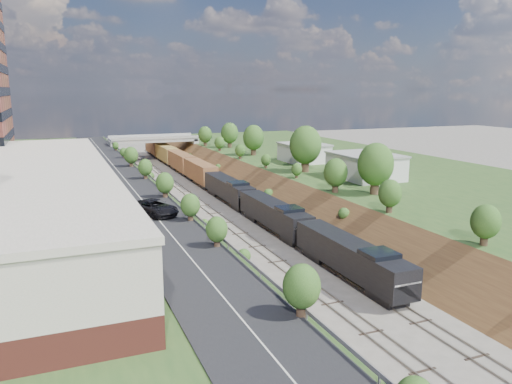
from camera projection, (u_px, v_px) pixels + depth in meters
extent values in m
cube|color=#2B4E20|center=(10.00, 211.00, 73.73)|extent=(44.00, 180.00, 5.00)
cube|color=#2B4E20|center=(382.00, 181.00, 98.04)|extent=(44.00, 180.00, 5.00)
cube|color=olive|center=(159.00, 214.00, 82.34)|extent=(10.00, 180.00, 10.00)
cube|color=olive|center=(280.00, 203.00, 90.44)|extent=(10.00, 180.00, 10.00)
cube|color=gray|center=(208.00, 209.00, 85.41)|extent=(1.58, 180.00, 0.18)
cube|color=gray|center=(237.00, 206.00, 87.33)|extent=(1.58, 180.00, 0.18)
cube|color=black|center=(130.00, 186.00, 79.66)|extent=(8.00, 180.00, 0.10)
cube|color=#99999E|center=(155.00, 181.00, 81.07)|extent=(0.06, 171.00, 0.30)
cube|color=brown|center=(43.00, 219.00, 54.88)|extent=(14.00, 62.00, 2.20)
cube|color=beige|center=(40.00, 190.00, 54.23)|extent=(14.00, 62.00, 4.30)
cube|color=beige|center=(38.00, 169.00, 53.74)|extent=(14.30, 62.30, 0.50)
cube|color=gray|center=(112.00, 152.00, 137.80)|extent=(1.50, 8.00, 6.20)
cube|color=gray|center=(193.00, 149.00, 146.27)|extent=(1.50, 8.00, 6.20)
cube|color=gray|center=(153.00, 140.00, 141.41)|extent=(24.00, 8.00, 1.00)
cube|color=gray|center=(156.00, 138.00, 137.62)|extent=(24.00, 0.30, 0.80)
cube|color=gray|center=(151.00, 136.00, 144.88)|extent=(24.00, 0.30, 0.80)
cube|color=silver|center=(365.00, 167.00, 86.37)|extent=(9.00, 12.00, 4.00)
cube|color=silver|center=(304.00, 153.00, 106.20)|extent=(8.00, 10.00, 3.60)
cylinder|color=#473323|center=(375.00, 185.00, 73.23)|extent=(1.30, 1.30, 2.62)
ellipsoid|color=#264D1B|center=(376.00, 164.00, 72.59)|extent=(5.25, 5.25, 6.30)
cylinder|color=#473323|center=(237.00, 255.00, 44.61)|extent=(0.66, 0.66, 1.22)
ellipsoid|color=#264D1B|center=(237.00, 239.00, 44.31)|extent=(2.45, 2.45, 2.94)
cube|color=black|center=(387.00, 296.00, 48.37)|extent=(2.40, 4.00, 0.90)
cube|color=black|center=(350.00, 255.00, 53.98)|extent=(3.21, 19.27, 3.20)
cube|color=black|center=(397.00, 289.00, 46.74)|extent=(2.95, 3.00, 1.80)
cube|color=silver|center=(398.00, 279.00, 46.54)|extent=(2.95, 3.00, 0.15)
cube|color=black|center=(379.00, 256.00, 49.00)|extent=(3.15, 3.10, 0.90)
cube|color=black|center=(274.00, 213.00, 72.38)|extent=(3.21, 19.27, 3.20)
cube|color=black|center=(228.00, 188.00, 90.78)|extent=(3.21, 19.27, 3.20)
cube|color=brown|center=(173.00, 156.00, 131.33)|extent=(3.21, 68.24, 3.85)
imported|color=black|center=(155.00, 207.00, 60.64)|extent=(5.72, 7.56, 1.91)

